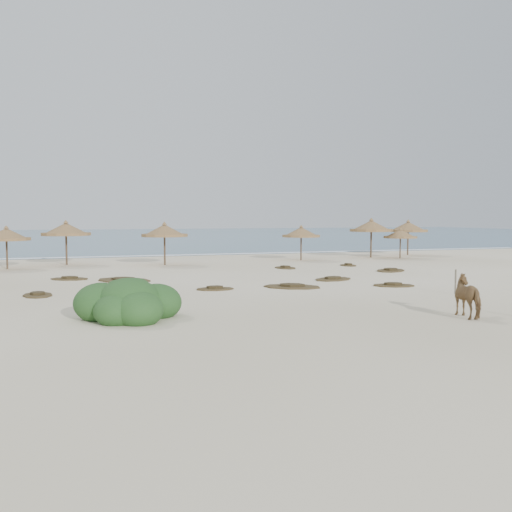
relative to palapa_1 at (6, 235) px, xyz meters
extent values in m
plane|color=#F5E7C9|center=(12.00, -16.96, -2.10)|extent=(160.00, 160.00, 0.00)
cube|color=#275C76|center=(12.00, 58.04, -2.10)|extent=(200.00, 100.00, 0.01)
cube|color=white|center=(12.00, 9.04, -2.10)|extent=(70.00, 0.60, 0.01)
cylinder|color=#4E3A28|center=(0.00, 0.00, -1.09)|extent=(0.12, 0.12, 2.02)
cylinder|color=#977044|center=(0.00, 0.00, -0.25)|extent=(3.82, 3.82, 0.17)
cone|color=#977044|center=(0.00, 0.00, 0.07)|extent=(3.69, 3.69, 0.72)
cone|color=#977044|center=(0.00, 0.00, 0.50)|extent=(0.35, 0.35, 0.21)
cylinder|color=#4E3A28|center=(3.50, 1.98, -0.97)|extent=(0.13, 0.13, 2.26)
cylinder|color=#977044|center=(3.50, 1.98, -0.04)|extent=(3.46, 3.46, 0.19)
cone|color=#977044|center=(3.50, 1.98, 0.32)|extent=(3.34, 3.34, 0.81)
cone|color=#977044|center=(3.50, 1.98, 0.80)|extent=(0.39, 0.39, 0.24)
cylinder|color=#4E3A28|center=(9.70, -0.24, -1.01)|extent=(0.12, 0.12, 2.17)
cylinder|color=#977044|center=(9.70, -0.24, -0.11)|extent=(3.90, 3.90, 0.19)
cone|color=#977044|center=(9.70, -0.24, 0.23)|extent=(3.77, 3.77, 0.78)
cone|color=#977044|center=(9.70, -0.24, 0.69)|extent=(0.37, 0.37, 0.23)
cylinder|color=#4E3A28|center=(19.98, 0.70, -1.12)|extent=(0.11, 0.11, 1.96)
cylinder|color=#977044|center=(19.98, 0.70, -0.31)|extent=(3.67, 3.67, 0.17)
cone|color=#977044|center=(19.98, 0.70, 0.00)|extent=(3.55, 3.55, 0.70)
cone|color=#977044|center=(19.98, 0.70, 0.42)|extent=(0.34, 0.34, 0.21)
cylinder|color=#4E3A28|center=(26.30, 1.44, -0.93)|extent=(0.13, 0.13, 2.35)
cylinder|color=#977044|center=(26.30, 1.44, 0.05)|extent=(3.77, 3.77, 0.20)
cone|color=#977044|center=(26.30, 1.44, 0.42)|extent=(3.64, 3.64, 0.84)
cone|color=#977044|center=(26.30, 1.44, 0.92)|extent=(0.40, 0.40, 0.25)
cylinder|color=#4E3A28|center=(28.09, 0.11, -1.21)|extent=(0.10, 0.10, 1.79)
cylinder|color=#977044|center=(28.09, 0.11, -0.47)|extent=(2.78, 2.78, 0.15)
cone|color=#977044|center=(28.09, 0.11, -0.19)|extent=(2.69, 2.69, 0.64)
cone|color=#977044|center=(28.09, 0.11, 0.20)|extent=(0.31, 0.31, 0.19)
cylinder|color=#4E3A28|center=(30.68, 2.95, -0.98)|extent=(0.13, 0.13, 2.24)
cylinder|color=#977044|center=(30.68, 2.95, -0.06)|extent=(4.09, 4.09, 0.19)
cone|color=#977044|center=(30.68, 2.95, 0.30)|extent=(3.96, 3.96, 0.80)
cone|color=#977044|center=(30.68, 2.95, 0.77)|extent=(0.38, 0.38, 0.23)
imported|color=olive|center=(15.64, -23.10, -1.41)|extent=(0.95, 1.71, 1.38)
cylinder|color=#615949|center=(18.80, -18.34, -1.59)|extent=(0.10, 0.10, 1.03)
ellipsoid|color=#305825|center=(5.19, -19.97, -1.54)|extent=(2.04, 2.04, 1.53)
ellipsoid|color=#305825|center=(6.10, -19.67, -1.64)|extent=(1.63, 1.63, 1.22)
ellipsoid|color=#305825|center=(4.37, -19.57, -1.59)|extent=(1.73, 1.73, 1.30)
ellipsoid|color=#305825|center=(5.39, -20.69, -1.69)|extent=(1.53, 1.53, 1.15)
ellipsoid|color=#305825|center=(4.78, -20.48, -1.71)|extent=(1.43, 1.43, 1.07)
ellipsoid|color=#305825|center=(5.80, -19.06, -1.74)|extent=(1.22, 1.22, 0.92)
ellipsoid|color=#305825|center=(5.49, -19.46, -1.18)|extent=(0.92, 0.92, 0.69)
ellipsoid|color=#305825|center=(4.88, -19.87, -1.13)|extent=(0.81, 0.81, 0.61)
camera|label=1|loc=(3.24, -38.07, 1.15)|focal=40.00mm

